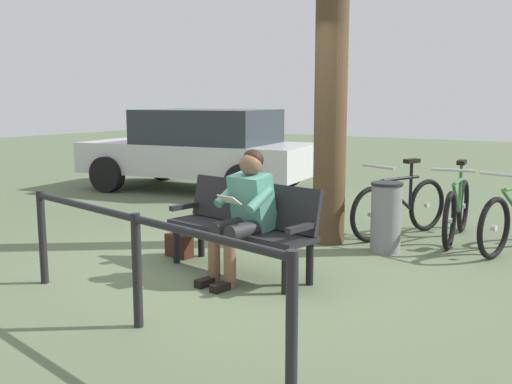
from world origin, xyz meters
TOP-DOWN VIEW (x-y plane):
  - ground_plane at (0.00, 0.00)m, footprint 40.00×40.00m
  - bench at (-0.08, 0.01)m, footprint 1.66×0.73m
  - person_reading at (-0.20, 0.19)m, footprint 0.53×0.81m
  - handbag at (0.81, -0.05)m, footprint 0.31×0.17m
  - tree_trunk at (-0.22, -1.51)m, footprint 0.37×0.37m
  - litter_bin at (-0.94, -1.45)m, footprint 0.34×0.34m
  - bicycle_green at (-1.45, -2.42)m, footprint 0.48×1.68m
  - bicycle_purple at (-0.81, -2.26)m, footprint 0.70×1.59m
  - railing_fence at (-0.22, 1.60)m, footprint 2.99×0.65m
  - parked_car at (3.49, -3.83)m, footprint 4.42×2.50m

SIDE VIEW (x-z plane):
  - ground_plane at x=0.00m, z-range 0.00..0.00m
  - handbag at x=0.81m, z-range 0.00..0.24m
  - bicycle_green at x=-1.45m, z-range -0.11..0.83m
  - bicycle_purple at x=-0.81m, z-range -0.11..0.83m
  - litter_bin at x=-0.94m, z-range 0.00..0.77m
  - bench at x=-0.08m, z-range 0.07..0.94m
  - railing_fence at x=-0.22m, z-range 0.16..1.01m
  - person_reading at x=-0.20m, z-range 0.06..1.27m
  - parked_car at x=3.49m, z-range 0.04..1.51m
  - tree_trunk at x=-0.22m, z-range 0.00..3.63m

